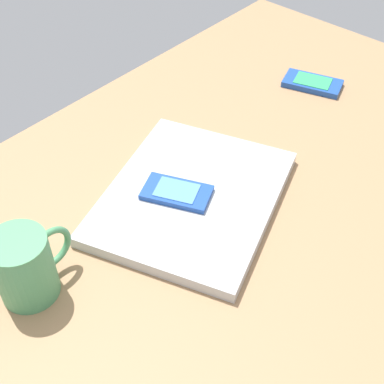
% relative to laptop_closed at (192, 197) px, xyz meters
% --- Properties ---
extents(desk_surface, '(1.20, 0.80, 0.03)m').
position_rel_laptop_closed_xyz_m(desk_surface, '(0.05, -0.06, -0.02)').
color(desk_surface, '#9E7751').
rests_on(desk_surface, ground).
extents(laptop_closed, '(0.37, 0.33, 0.02)m').
position_rel_laptop_closed_xyz_m(laptop_closed, '(0.00, 0.00, 0.00)').
color(laptop_closed, '#B7BABC').
rests_on(laptop_closed, desk_surface).
extents(cell_phone_on_laptop, '(0.09, 0.12, 0.01)m').
position_rel_laptop_closed_xyz_m(cell_phone_on_laptop, '(-0.02, 0.01, 0.01)').
color(cell_phone_on_laptop, '#1E479E').
rests_on(cell_phone_on_laptop, laptop_closed).
extents(cell_phone_on_desk, '(0.09, 0.12, 0.01)m').
position_rel_laptop_closed_xyz_m(cell_phone_on_desk, '(0.40, 0.04, -0.00)').
color(cell_phone_on_desk, '#1E479E').
rests_on(cell_phone_on_desk, desk_surface).
extents(coffee_mug, '(0.11, 0.08, 0.10)m').
position_rel_laptop_closed_xyz_m(coffee_mug, '(-0.26, 0.05, 0.04)').
color(coffee_mug, '#4C9360').
rests_on(coffee_mug, desk_surface).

